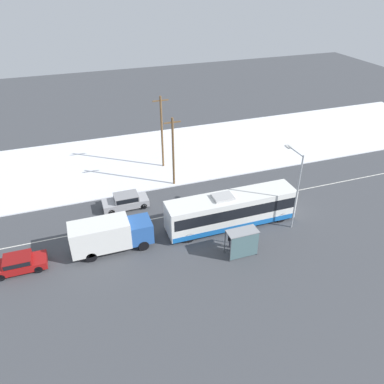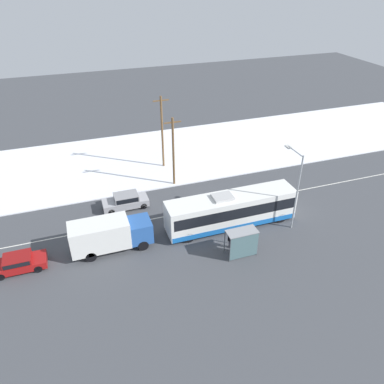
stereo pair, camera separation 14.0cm
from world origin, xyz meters
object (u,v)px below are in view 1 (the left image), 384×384
(pedestrian_at_stop, at_px, (231,238))
(parked_car_near_truck, at_px, (19,263))
(utility_pole_roadside, at_px, (173,151))
(city_bus, at_px, (231,210))
(box_truck, at_px, (109,234))
(sedan_car, at_px, (126,201))
(streetlamp, at_px, (295,181))
(bus_shelter, at_px, (243,240))
(utility_pole_snowlot, at_px, (162,132))

(pedestrian_at_stop, bearing_deg, parked_car_near_truck, 169.99)
(pedestrian_at_stop, xyz_separation_m, utility_pole_roadside, (-1.49, 11.88, 3.02))
(city_bus, height_order, box_truck, city_bus)
(parked_car_near_truck, distance_m, pedestrian_at_stop, 17.21)
(sedan_car, bearing_deg, parked_car_near_truck, 32.25)
(city_bus, bearing_deg, streetlamp, -18.19)
(box_truck, xyz_separation_m, parked_car_near_truck, (-7.22, -0.17, -0.86))
(sedan_car, distance_m, bus_shelter, 13.00)
(box_truck, distance_m, utility_pole_roadside, 12.25)
(city_bus, xyz_separation_m, streetlamp, (5.18, -1.70, 3.03))
(box_truck, relative_size, sedan_car, 1.51)
(bus_shelter, distance_m, utility_pole_snowlot, 18.01)
(city_bus, distance_m, sedan_car, 10.59)
(sedan_car, height_order, pedestrian_at_stop, pedestrian_at_stop)
(utility_pole_roadside, distance_m, utility_pole_snowlot, 4.50)
(sedan_car, xyz_separation_m, utility_pole_snowlot, (5.86, 7.30, 3.68))
(bus_shelter, relative_size, streetlamp, 0.35)
(box_truck, relative_size, bus_shelter, 2.64)
(pedestrian_at_stop, xyz_separation_m, utility_pole_snowlot, (-1.47, 16.35, 3.47))
(parked_car_near_truck, distance_m, streetlamp, 23.84)
(parked_car_near_truck, bearing_deg, pedestrian_at_stop, -10.01)
(utility_pole_snowlot, bearing_deg, sedan_car, -128.76)
(parked_car_near_truck, distance_m, utility_pole_roadside, 18.14)
(city_bus, relative_size, pedestrian_at_stop, 7.27)
(city_bus, xyz_separation_m, utility_pole_snowlot, (-2.80, 13.33, 2.86))
(city_bus, distance_m, parked_car_near_truck, 18.30)
(parked_car_near_truck, xyz_separation_m, pedestrian_at_stop, (16.95, -2.99, 0.30))
(pedestrian_at_stop, relative_size, bus_shelter, 0.65)
(utility_pole_roadside, bearing_deg, pedestrian_at_stop, -82.87)
(utility_pole_roadside, bearing_deg, bus_shelter, -81.77)
(parked_car_near_truck, height_order, streetlamp, streetlamp)
(box_truck, bearing_deg, bus_shelter, -23.86)
(bus_shelter, distance_m, utility_pole_roadside, 13.56)
(city_bus, distance_m, utility_pole_snowlot, 13.92)
(streetlamp, bearing_deg, city_bus, 161.81)
(box_truck, height_order, utility_pole_roadside, utility_pole_roadside)
(sedan_car, xyz_separation_m, bus_shelter, (7.76, -10.39, 0.86))
(bus_shelter, xyz_separation_m, utility_pole_snowlot, (-1.90, 17.69, 2.82))
(sedan_car, height_order, utility_pole_snowlot, utility_pole_snowlot)
(utility_pole_roadside, height_order, utility_pole_snowlot, utility_pole_snowlot)
(streetlamp, bearing_deg, pedestrian_at_stop, -168.52)
(pedestrian_at_stop, height_order, utility_pole_roadside, utility_pole_roadside)
(utility_pole_snowlot, bearing_deg, parked_car_near_truck, -139.19)
(box_truck, height_order, sedan_car, box_truck)
(sedan_car, distance_m, utility_pole_snowlot, 10.06)
(city_bus, distance_m, pedestrian_at_stop, 3.36)
(parked_car_near_truck, height_order, bus_shelter, bus_shelter)
(pedestrian_at_stop, distance_m, streetlamp, 7.57)
(pedestrian_at_stop, distance_m, utility_pole_roadside, 12.34)
(bus_shelter, bearing_deg, utility_pole_roadside, 98.23)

